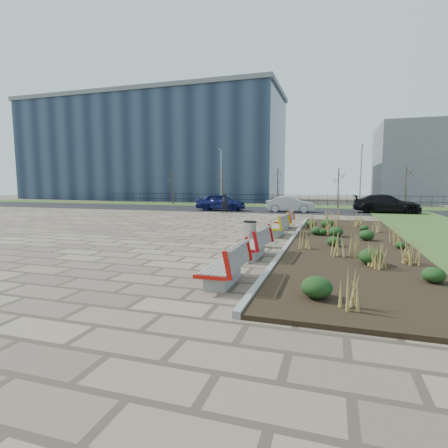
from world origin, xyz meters
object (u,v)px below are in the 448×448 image
(litter_bin, at_px, (250,234))
(car_silver, at_px, (290,204))
(bench_d, at_px, (284,219))
(lamp_east, at_px, (361,177))
(lamp_west, at_px, (221,178))
(pedestrian, at_px, (225,203))
(bench_a, at_px, (223,264))
(bench_b, at_px, (252,243))
(bench_c, at_px, (276,225))
(car_blue, at_px, (221,202))
(car_black, at_px, (386,204))

(litter_bin, distance_m, car_silver, 16.95)
(bench_d, bearing_deg, lamp_east, 72.14)
(lamp_west, bearing_deg, pedestrian, -70.19)
(pedestrian, bearing_deg, bench_a, -89.17)
(lamp_east, bearing_deg, lamp_west, 180.00)
(bench_d, relative_size, pedestrian, 1.30)
(bench_b, bearing_deg, pedestrian, 113.08)
(litter_bin, bearing_deg, bench_c, 79.56)
(car_blue, distance_m, car_silver, 6.21)
(bench_a, xyz_separation_m, lamp_west, (-9.00, 27.88, 2.54))
(bench_c, height_order, lamp_east, lamp_east)
(bench_d, relative_size, lamp_east, 0.35)
(bench_b, height_order, car_blue, car_blue)
(bench_b, xyz_separation_m, bench_c, (0.00, 5.16, 0.00))
(bench_a, relative_size, bench_c, 1.00)
(pedestrian, height_order, lamp_east, lamp_east)
(lamp_west, bearing_deg, bench_a, -72.11)
(lamp_west, bearing_deg, car_black, -15.16)
(lamp_east, bearing_deg, bench_b, -101.46)
(pedestrian, xyz_separation_m, car_silver, (5.18, 2.36, -0.11))
(car_black, xyz_separation_m, lamp_east, (-1.79, 4.28, 2.25))
(litter_bin, height_order, pedestrian, pedestrian)
(bench_b, distance_m, lamp_west, 26.37)
(bench_d, relative_size, car_silver, 0.51)
(pedestrian, bearing_deg, bench_d, -71.07)
(car_silver, distance_m, lamp_east, 8.51)
(bench_b, xyz_separation_m, car_silver, (-0.95, 19.04, 0.19))
(car_silver, bearing_deg, bench_c, 179.91)
(bench_d, xyz_separation_m, car_silver, (-0.95, 11.04, 0.19))
(bench_a, height_order, pedestrian, pedestrian)
(bench_b, distance_m, litter_bin, 2.17)
(bench_d, distance_m, car_blue, 12.98)
(bench_b, height_order, car_black, car_black)
(car_silver, bearing_deg, car_black, -84.20)
(bench_c, xyz_separation_m, litter_bin, (-0.56, -3.06, -0.01))
(car_blue, bearing_deg, bench_b, -160.47)
(car_blue, distance_m, car_black, 14.03)
(bench_b, relative_size, car_silver, 0.51)
(car_silver, bearing_deg, litter_bin, 177.31)
(bench_a, distance_m, bench_d, 11.22)
(car_blue, bearing_deg, car_silver, -89.22)
(bench_b, distance_m, lamp_east, 25.28)
(bench_b, height_order, car_silver, car_silver)
(bench_b, height_order, lamp_east, lamp_east)
(bench_a, distance_m, pedestrian, 20.83)
(bench_a, height_order, bench_c, same)
(bench_b, relative_size, car_blue, 0.47)
(bench_b, xyz_separation_m, bench_d, (0.00, 8.00, 0.00))
(pedestrian, distance_m, car_silver, 5.69)
(bench_c, relative_size, lamp_west, 0.35)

